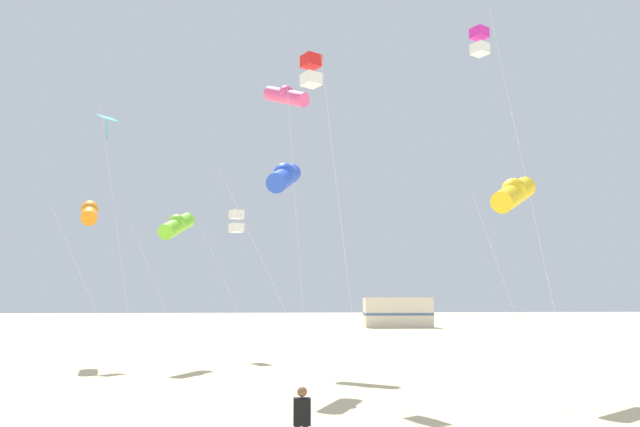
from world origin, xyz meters
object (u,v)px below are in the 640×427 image
object	(u,v)px
kite_tube_gold	(514,193)
kite_tube_rainbow	(286,96)
kite_tube_lime	(177,225)
kite_flyer_standing	(302,414)
kite_box_scarlet	(311,71)
kite_box_magenta	(480,42)
kite_box_white	(236,221)
rv_van_cream	(398,313)
kite_tube_orange	(89,212)
kite_diamond_cyan	(108,129)
kite_tube_blue	(284,177)

from	to	relation	value
kite_tube_gold	kite_tube_rainbow	xyz separation A→B (m)	(-7.13, 8.76, 6.12)
kite_tube_rainbow	kite_tube_lime	bearing A→B (deg)	-177.85
kite_flyer_standing	kite_box_scarlet	bearing A→B (deg)	-93.99
kite_flyer_standing	kite_box_scarlet	world-z (taller)	kite_box_scarlet
kite_box_magenta	kite_box_white	size ratio (longest dim) A/B	1.93
kite_box_scarlet	kite_tube_gold	size ratio (longest dim) A/B	1.68
kite_tube_gold	kite_tube_lime	distance (m)	14.74
kite_box_scarlet	kite_tube_gold	bearing A→B (deg)	-20.36
kite_tube_gold	rv_van_cream	size ratio (longest dim) A/B	1.06
kite_tube_gold	kite_tube_orange	xyz separation A→B (m)	(-16.22, 9.84, 0.61)
kite_tube_orange	rv_van_cream	size ratio (longest dim) A/B	1.16
kite_flyer_standing	kite_tube_gold	bearing A→B (deg)	-139.28
kite_tube_gold	rv_van_cream	world-z (taller)	kite_tube_gold
kite_diamond_cyan	kite_box_magenta	world-z (taller)	kite_box_magenta
kite_tube_lime	rv_van_cream	world-z (taller)	kite_tube_lime
kite_tube_gold	kite_box_white	distance (m)	15.33
kite_tube_gold	kite_box_white	bearing A→B (deg)	128.54
kite_tube_gold	kite_box_magenta	xyz separation A→B (m)	(0.86, 4.69, 7.26)
kite_box_magenta	kite_tube_lime	bearing A→B (deg)	163.15
kite_flyer_standing	rv_van_cream	world-z (taller)	rv_van_cream
rv_van_cream	kite_tube_lime	bearing A→B (deg)	-117.29
kite_tube_orange	rv_van_cream	bearing A→B (deg)	53.63
kite_diamond_cyan	kite_tube_lime	xyz separation A→B (m)	(4.15, -3.30, -5.31)
kite_flyer_standing	kite_tube_orange	bearing A→B (deg)	-58.88
kite_tube_blue	kite_box_white	bearing A→B (deg)	102.86
kite_diamond_cyan	kite_flyer_standing	bearing A→B (deg)	-63.06
kite_tube_blue	kite_tube_gold	bearing A→B (deg)	-17.14
kite_tube_blue	kite_diamond_cyan	size ratio (longest dim) A/B	0.64
kite_flyer_standing	kite_tube_gold	xyz separation A→B (m)	(7.10, 5.89, 5.60)
kite_box_scarlet	kite_diamond_cyan	bearing A→B (deg)	135.72
kite_tube_blue	kite_tube_orange	distance (m)	11.69
kite_tube_gold	kite_tube_lime	size ratio (longest dim) A/B	1.02
kite_tube_blue	kite_tube_lime	size ratio (longest dim) A/B	1.15
kite_tube_blue	kite_box_magenta	size ratio (longest dim) A/B	0.55
kite_diamond_cyan	rv_van_cream	size ratio (longest dim) A/B	1.87
kite_tube_orange	kite_box_magenta	world-z (taller)	kite_box_magenta
kite_tube_blue	kite_diamond_cyan	bearing A→B (deg)	132.48
kite_box_scarlet	rv_van_cream	bearing A→B (deg)	73.19
kite_tube_blue	kite_box_white	world-z (taller)	kite_tube_blue
rv_van_cream	kite_tube_gold	bearing A→B (deg)	-94.59
kite_tube_rainbow	kite_box_white	xyz separation A→B (m)	(-2.41, 3.22, -5.61)
kite_box_white	rv_van_cream	size ratio (longest dim) A/B	1.12
rv_van_cream	kite_box_white	bearing A→B (deg)	-116.36
kite_flyer_standing	kite_box_magenta	bearing A→B (deg)	-125.92
kite_tube_blue	kite_tube_lime	xyz separation A→B (m)	(-4.66, 6.32, -0.99)
kite_diamond_cyan	kite_box_magenta	size ratio (longest dim) A/B	0.87
kite_flyer_standing	kite_tube_lime	xyz separation A→B (m)	(-4.88, 14.47, 5.49)
kite_flyer_standing	kite_tube_lime	distance (m)	16.23
kite_box_white	kite_box_scarlet	bearing A→B (deg)	-71.76
kite_tube_blue	kite_box_scarlet	world-z (taller)	kite_box_scarlet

